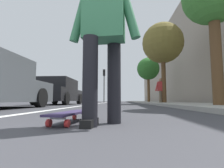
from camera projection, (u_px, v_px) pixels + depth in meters
The scene contains 11 objects.
ground_plane at pixel (114, 104), 10.25m from camera, with size 80.00×80.00×0.00m, color #38383D.
lane_stripe_white at pixel (107, 102), 20.26m from camera, with size 52.00×0.16×0.01m, color silver.
sidewalk_curb at pixel (152, 102), 18.02m from camera, with size 52.00×3.20×0.10m, color #9E9B93.
building_facade at pixel (170, 65), 22.29m from camera, with size 40.00×1.20×9.67m, color gray.
skateboard at pixel (72, 114), 1.79m from camera, with size 0.86×0.29×0.11m.
skater_person at pixel (104, 29), 1.71m from camera, with size 0.44×0.72×1.64m.
parked_car_mid at pixel (60, 92), 10.12m from camera, with size 4.28×1.94×1.50m.
traffic_light at pixel (104, 79), 21.50m from camera, with size 0.33×0.28×4.11m.
street_tree_mid at pixel (163, 43), 11.59m from camera, with size 2.73×2.73×5.46m.
street_tree_far at pixel (148, 69), 17.79m from camera, with size 2.29×2.29×4.65m.
pedestrian_distant at pixel (161, 89), 11.36m from camera, with size 0.48×0.74×1.71m.
Camera 1 is at (-0.31, -0.40, 0.23)m, focal length 27.60 mm.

